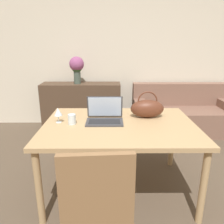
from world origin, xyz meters
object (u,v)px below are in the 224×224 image
at_px(wine_glass, 58,112).
at_px(handbag, 147,108).
at_px(drinking_glass, 72,119).
at_px(chair, 97,207).
at_px(couch, 182,115).
at_px(flower_vase, 77,66).
at_px(laptop, 105,115).

relative_size(wine_glass, handbag, 0.44).
relative_size(drinking_glass, handbag, 0.28).
xyz_separation_m(chair, couch, (1.35, 2.56, -0.24)).
bearing_deg(flower_vase, laptop, -72.79).
bearing_deg(handbag, couch, 59.04).
distance_m(chair, drinking_glass, 0.98).
bearing_deg(couch, chair, -117.84).
height_order(chair, wine_glass, chair).
height_order(couch, handbag, handbag).
xyz_separation_m(handbag, flower_vase, (-0.97, 1.56, 0.29)).
bearing_deg(couch, handbag, -120.96).
xyz_separation_m(laptop, drinking_glass, (-0.32, -0.09, -0.02)).
relative_size(couch, laptop, 4.68).
height_order(couch, drinking_glass, drinking_glass).
bearing_deg(drinking_glass, handbag, 14.86).
height_order(laptop, drinking_glass, laptop).
relative_size(couch, drinking_glass, 17.35).
relative_size(laptop, flower_vase, 0.80).
bearing_deg(handbag, drinking_glass, -165.14).
relative_size(couch, wine_glass, 11.16).
distance_m(chair, laptop, 1.02).
bearing_deg(laptop, drinking_glass, -164.03).
xyz_separation_m(couch, handbag, (-0.88, -1.47, 0.56)).
bearing_deg(chair, wine_glass, 111.44).
bearing_deg(drinking_glass, laptop, 15.97).
distance_m(couch, wine_glass, 2.48).
distance_m(drinking_glass, wine_glass, 0.16).
distance_m(drinking_glass, handbag, 0.80).
xyz_separation_m(laptop, wine_glass, (-0.46, -0.05, 0.04)).
distance_m(laptop, wine_glass, 0.46).
bearing_deg(flower_vase, chair, -79.44).
bearing_deg(drinking_glass, couch, 45.38).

